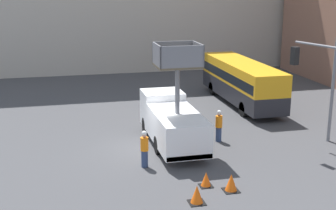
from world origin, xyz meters
TOP-DOWN VIEW (x-y plane):
  - ground_plane at (0.00, 0.00)m, footprint 120.00×120.00m
  - utility_truck at (1.39, 0.33)m, footprint 2.31×6.86m
  - city_bus at (8.38, 7.71)m, footprint 2.48×10.30m
  - traffic_light_pole at (8.98, -1.41)m, footprint 3.13×2.88m
  - road_worker_near_truck at (-0.63, -2.41)m, footprint 0.38×0.38m
  - road_worker_directing at (4.06, 0.28)m, footprint 0.38×0.38m
  - traffic_cone_near_truck at (1.56, -5.19)m, footprint 0.57×0.57m
  - traffic_cone_mid_road at (2.46, -5.88)m, footprint 0.66×0.66m
  - traffic_cone_far_side at (0.71, -6.62)m, footprint 0.66×0.66m

SIDE VIEW (x-z plane):
  - ground_plane at x=0.00m, z-range 0.00..0.00m
  - traffic_cone_near_truck at x=1.56m, z-range -0.02..0.63m
  - traffic_cone_far_side at x=0.71m, z-range -0.02..0.73m
  - traffic_cone_mid_road at x=2.46m, z-range -0.02..0.74m
  - road_worker_directing at x=4.06m, z-range 0.00..1.80m
  - road_worker_near_truck at x=-0.63m, z-range 0.00..1.82m
  - utility_truck at x=1.39m, z-range -1.41..4.28m
  - city_bus at x=8.38m, z-range 0.26..3.31m
  - traffic_light_pole at x=8.98m, z-range 1.01..6.78m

